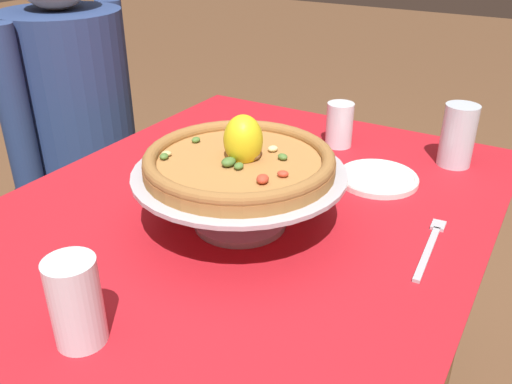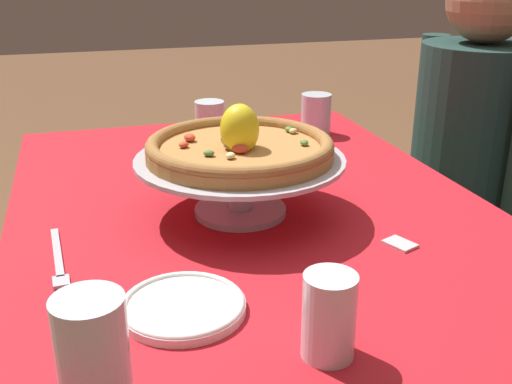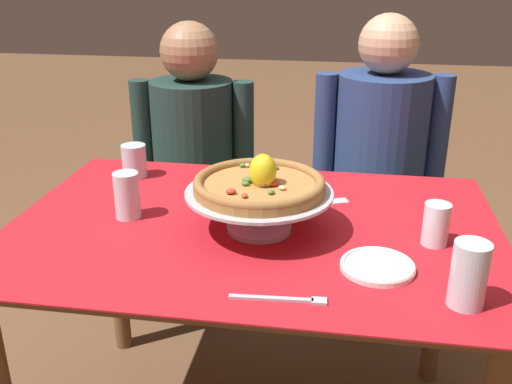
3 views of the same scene
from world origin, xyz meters
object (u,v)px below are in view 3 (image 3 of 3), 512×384
at_px(pizza, 259,184).
at_px(diner_right, 377,179).
at_px(pizza_stand, 259,202).
at_px(water_glass_side_left, 127,198).
at_px(side_plate, 378,266).
at_px(water_glass_front_right, 468,279).
at_px(diner_left, 195,179).
at_px(sugar_packet, 339,201).
at_px(water_glass_back_left, 134,163).
at_px(dinner_fork, 284,299).
at_px(water_glass_side_right, 436,226).

distance_m(pizza, diner_right, 0.91).
xyz_separation_m(pizza_stand, water_glass_side_left, (-0.36, 0.02, -0.02)).
relative_size(water_glass_side_left, side_plate, 0.75).
bearing_deg(water_glass_front_right, diner_right, 96.89).
bearing_deg(diner_right, pizza_stand, -112.96).
xyz_separation_m(pizza, diner_left, (-0.38, 0.76, -0.30)).
bearing_deg(pizza, diner_right, 67.09).
bearing_deg(pizza, sugar_packet, 47.52).
xyz_separation_m(side_plate, sugar_packet, (-0.10, 0.38, -0.01)).
bearing_deg(water_glass_back_left, diner_left, 79.70).
bearing_deg(dinner_fork, diner_left, 114.04).
height_order(water_glass_front_right, sugar_packet, water_glass_front_right).
bearing_deg(side_plate, water_glass_side_right, 46.65).
height_order(pizza, sugar_packet, pizza).
relative_size(pizza, sugar_packet, 6.67).
height_order(pizza, diner_right, diner_right).
height_order(pizza_stand, water_glass_front_right, water_glass_front_right).
relative_size(water_glass_side_right, water_glass_front_right, 0.76).
distance_m(water_glass_side_right, diner_left, 1.14).
distance_m(pizza_stand, dinner_fork, 0.35).
relative_size(side_plate, diner_left, 0.14).
relative_size(pizza_stand, water_glass_back_left, 3.58).
height_order(water_glass_side_right, water_glass_front_right, water_glass_front_right).
relative_size(water_glass_front_right, sugar_packet, 2.79).
bearing_deg(water_glass_front_right, water_glass_side_right, 96.22).
height_order(sugar_packet, diner_right, diner_right).
bearing_deg(water_glass_side_right, pizza_stand, 178.81).
bearing_deg(water_glass_side_left, water_glass_back_left, 107.01).
relative_size(water_glass_side_right, sugar_packet, 2.14).
bearing_deg(water_glass_back_left, diner_right, 30.63).
relative_size(sugar_packet, diner_right, 0.04).
distance_m(water_glass_side_left, side_plate, 0.69).
bearing_deg(dinner_fork, water_glass_side_right, 42.83).
bearing_deg(pizza_stand, water_glass_side_left, 176.28).
bearing_deg(pizza, water_glass_side_left, 176.24).
distance_m(water_glass_side_right, side_plate, 0.21).
bearing_deg(water_glass_side_right, side_plate, -133.35).
bearing_deg(sugar_packet, pizza_stand, -132.62).
height_order(sugar_packet, diner_left, diner_left).
height_order(pizza, side_plate, pizza).
xyz_separation_m(water_glass_back_left, water_glass_front_right, (0.92, -0.60, 0.01)).
bearing_deg(pizza, diner_left, 116.65).
relative_size(water_glass_back_left, dinner_fork, 0.52).
xyz_separation_m(water_glass_side_left, dinner_fork, (0.47, -0.34, -0.05)).
bearing_deg(side_plate, diner_right, 87.56).
distance_m(water_glass_side_right, sugar_packet, 0.33).
height_order(pizza, water_glass_side_right, pizza).
distance_m(side_plate, sugar_packet, 0.39).
distance_m(water_glass_side_left, diner_left, 0.77).
bearing_deg(diner_right, sugar_packet, -103.31).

